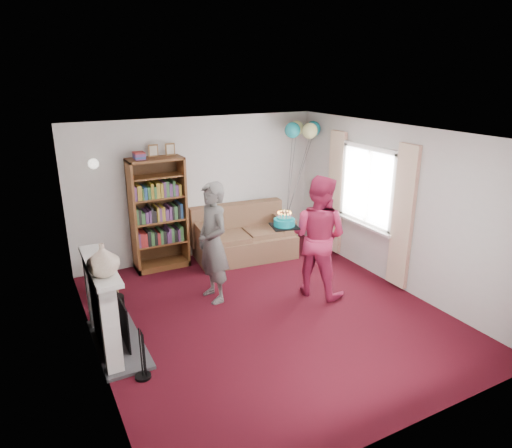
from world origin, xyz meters
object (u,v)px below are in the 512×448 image
bookcase (158,215)px  birthday_cake (284,222)px  person_striped (213,243)px  sofa (243,238)px  person_magenta (318,236)px

bookcase → birthday_cake: 2.34m
person_striped → sofa: bearing=134.4°
bookcase → person_striped: bearing=-77.1°
person_striped → person_magenta: 1.55m
bookcase → person_magenta: 2.75m
person_magenta → birthday_cake: person_magenta is taller
bookcase → birthday_cake: size_ratio=5.77×
sofa → person_striped: (-1.12, -1.30, 0.54)m
birthday_cake → sofa: bearing=84.4°
person_striped → bookcase: bearing=-172.0°
birthday_cake → person_magenta: bearing=-16.4°
bookcase → sofa: 1.60m
sofa → person_magenta: (0.33, -1.85, 0.57)m
person_striped → person_magenta: size_ratio=0.97×
sofa → person_striped: bearing=-124.8°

